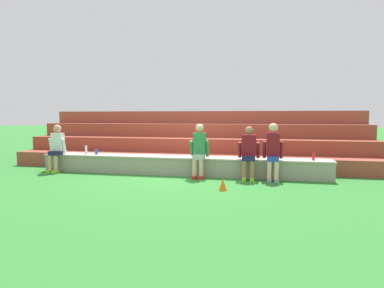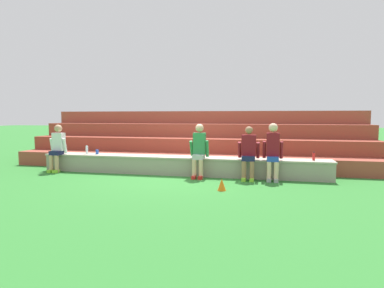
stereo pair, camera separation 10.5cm
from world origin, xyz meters
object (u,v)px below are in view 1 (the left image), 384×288
(water_bottle_mid_left, at_px, (314,156))
(sports_cone, at_px, (223,185))
(plastic_cup_middle, at_px, (97,152))
(person_far_left, at_px, (56,147))
(water_bottle_near_right, at_px, (86,150))
(person_left_of_center, at_px, (199,149))
(person_center, at_px, (249,152))
(person_right_of_center, at_px, (273,150))

(water_bottle_mid_left, relative_size, sports_cone, 0.83)
(plastic_cup_middle, height_order, sports_cone, plastic_cup_middle)
(person_far_left, xyz_separation_m, water_bottle_near_right, (0.74, 0.32, -0.10))
(water_bottle_near_right, relative_size, water_bottle_mid_left, 1.17)
(person_left_of_center, bearing_deg, plastic_cup_middle, 173.58)
(water_bottle_near_right, bearing_deg, person_far_left, -156.87)
(sports_cone, bearing_deg, water_bottle_near_right, 158.01)
(person_far_left, height_order, sports_cone, person_far_left)
(person_far_left, height_order, person_center, person_far_left)
(person_left_of_center, height_order, water_bottle_near_right, person_left_of_center)
(person_far_left, distance_m, water_bottle_mid_left, 6.94)
(person_center, bearing_deg, water_bottle_mid_left, 11.83)
(person_left_of_center, height_order, plastic_cup_middle, person_left_of_center)
(person_right_of_center, bearing_deg, plastic_cup_middle, 176.32)
(person_left_of_center, bearing_deg, person_center, 0.20)
(person_center, distance_m, person_right_of_center, 0.58)
(person_left_of_center, bearing_deg, water_bottle_near_right, 174.37)
(water_bottle_near_right, distance_m, sports_cone, 4.48)
(plastic_cup_middle, bearing_deg, water_bottle_near_right, -178.03)
(water_bottle_near_right, bearing_deg, water_bottle_mid_left, 0.02)
(person_center, bearing_deg, person_left_of_center, -179.80)
(person_right_of_center, xyz_separation_m, water_bottle_mid_left, (0.99, 0.31, -0.16))
(person_right_of_center, bearing_deg, person_left_of_center, -179.10)
(person_center, relative_size, water_bottle_mid_left, 6.25)
(person_far_left, height_order, water_bottle_mid_left, person_far_left)
(person_left_of_center, relative_size, plastic_cup_middle, 10.61)
(person_right_of_center, bearing_deg, person_center, -177.60)
(person_far_left, bearing_deg, person_left_of_center, -0.23)
(person_left_of_center, relative_size, person_center, 1.04)
(sports_cone, bearing_deg, water_bottle_mid_left, 39.05)
(person_left_of_center, distance_m, plastic_cup_middle, 3.08)
(person_far_left, relative_size, plastic_cup_middle, 10.27)
(person_left_of_center, height_order, sports_cone, person_left_of_center)
(sports_cone, bearing_deg, person_far_left, 164.47)
(person_right_of_center, xyz_separation_m, sports_cone, (-1.07, -1.37, -0.62))
(person_center, height_order, plastic_cup_middle, person_center)
(person_center, height_order, person_right_of_center, person_right_of_center)
(person_far_left, bearing_deg, person_center, -0.13)
(person_far_left, distance_m, person_center, 5.36)
(person_left_of_center, relative_size, water_bottle_near_right, 5.56)
(person_far_left, height_order, water_bottle_near_right, person_far_left)
(person_far_left, bearing_deg, sports_cone, -15.53)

